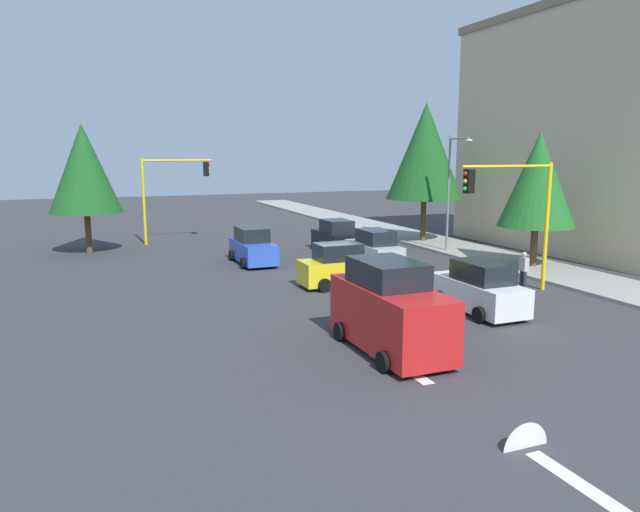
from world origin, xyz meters
The scene contains 18 objects.
ground_plane centered at (0.00, 0.00, 0.00)m, with size 120.00×120.00×0.00m, color #353538.
sidewalk_kerb centered at (-5.00, 10.50, 0.07)m, with size 80.00×4.00×0.15m, color gray.
lane_arrow_near centered at (11.51, -3.00, 0.01)m, with size 2.40×1.10×1.10m.
lane_arrow_mid centered at (17.51, -3.00, 0.01)m, with size 2.40×1.10×1.10m.
apartment_block centered at (-1.57, 18.50, 7.28)m, with size 17.62×9.30×14.54m.
traffic_signal_near_left centered at (6.00, 5.68, 3.95)m, with size 0.36×4.59×5.57m.
traffic_signal_far_right centered at (-14.00, -5.69, 4.00)m, with size 0.36×4.59×5.64m.
street_lamp_curbside centered at (-3.61, 9.20, 4.35)m, with size 2.15×0.28×7.00m.
tree_roadside_near centered at (2.00, 10.50, 4.62)m, with size 3.87×3.87×7.06m.
tree_opposite_side centered at (-12.00, -11.00, 5.06)m, with size 4.22×4.22×7.71m.
tree_roadside_mid centered at (-8.00, 10.00, 6.08)m, with size 5.04×5.04×9.24m.
delivery_van_red centered at (10.67, -2.71, 1.28)m, with size 4.80×2.22×2.77m.
car_silver centered at (-1.69, 3.09, 0.90)m, with size 4.05×1.93×1.98m.
car_black centered at (-6.77, 3.05, 0.90)m, with size 3.88×2.03×1.98m.
car_yellow centered at (2.00, -0.49, 0.90)m, with size 1.92×3.81×1.98m.
car_blue centered at (-4.87, -2.71, 0.90)m, with size 4.17×2.00×1.98m.
car_white centered at (8.01, 2.56, 0.90)m, with size 4.15×1.99×1.98m.
pedestrian_crossing centered at (5.70, 6.66, 0.91)m, with size 0.40×0.24×1.70m.
Camera 1 is at (25.70, -11.01, 5.93)m, focal length 32.78 mm.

